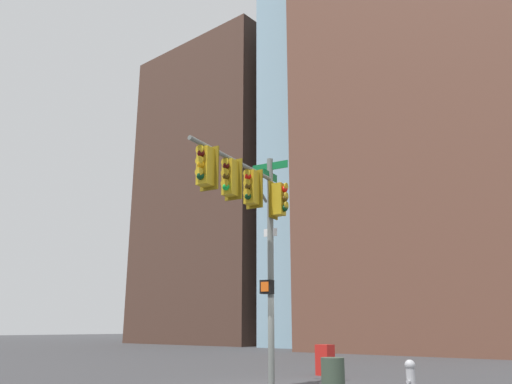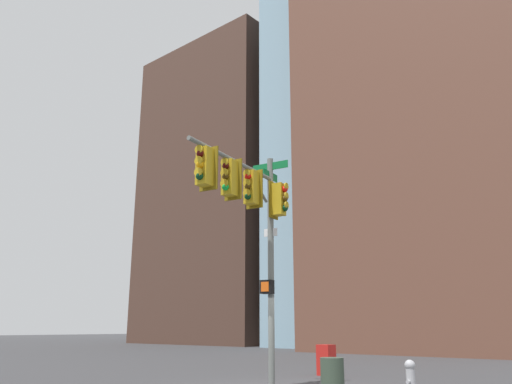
# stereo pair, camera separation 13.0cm
# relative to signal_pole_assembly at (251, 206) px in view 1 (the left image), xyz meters

# --- Properties ---
(signal_pole_assembly) EXTENTS (4.62, 1.48, 6.85)m
(signal_pole_assembly) POSITION_rel_signal_pole_assembly_xyz_m (0.00, 0.00, 0.00)
(signal_pole_assembly) COLOR slate
(signal_pole_assembly) RESTS_ON ground_plane
(fire_hydrant) EXTENTS (0.34, 0.26, 0.87)m
(fire_hydrant) POSITION_rel_signal_pole_assembly_xyz_m (-1.84, 3.66, -4.56)
(fire_hydrant) COLOR #B2B2B7
(fire_hydrant) RESTS_ON ground_plane
(litter_bin) EXTENTS (0.56, 0.56, 0.95)m
(litter_bin) POSITION_rel_signal_pole_assembly_xyz_m (-0.11, 2.48, -4.56)
(litter_bin) COLOR #384738
(litter_bin) RESTS_ON ground_plane
(newspaper_box) EXTENTS (0.51, 0.61, 1.05)m
(newspaper_box) POSITION_rel_signal_pole_assembly_xyz_m (-5.27, -1.00, -4.51)
(newspaper_box) COLOR red
(newspaper_box) RESTS_ON ground_plane
(building_brick_nearside) EXTENTS (21.80, 16.41, 39.59)m
(building_brick_nearside) POSITION_rel_signal_pole_assembly_xyz_m (-29.74, -4.04, 14.76)
(building_brick_nearside) COLOR brown
(building_brick_nearside) RESTS_ON ground_plane
(building_brick_midblock) EXTENTS (21.12, 16.82, 32.60)m
(building_brick_midblock) POSITION_rel_signal_pole_assembly_xyz_m (-33.84, -29.19, 11.26)
(building_brick_midblock) COLOR #4C3328
(building_brick_midblock) RESTS_ON ground_plane
(building_glass_tower) EXTENTS (31.93, 24.63, 58.25)m
(building_glass_tower) POSITION_rel_signal_pole_assembly_xyz_m (-38.90, -6.51, 24.09)
(building_glass_tower) COLOR #8CB2C6
(building_glass_tower) RESTS_ON ground_plane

